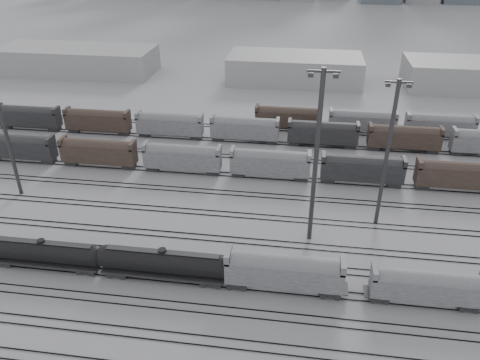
# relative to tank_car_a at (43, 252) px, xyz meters

# --- Properties ---
(ground) EXTENTS (900.00, 900.00, 0.00)m
(ground) POSITION_rel_tank_car_a_xyz_m (20.96, -1.00, -2.58)
(ground) COLOR #AFB0B4
(ground) RESTS_ON ground
(tracks) EXTENTS (220.00, 71.50, 0.16)m
(tracks) POSITION_rel_tank_car_a_xyz_m (20.96, 16.50, -2.50)
(tracks) COLOR black
(tracks) RESTS_ON ground
(tank_car_a) EXTENTS (18.03, 3.00, 4.45)m
(tank_car_a) POSITION_rel_tank_car_a_xyz_m (0.00, 0.00, 0.00)
(tank_car_a) COLOR black
(tank_car_a) RESTS_ON ground
(tank_car_b) EXTENTS (19.05, 3.18, 4.71)m
(tank_car_b) POSITION_rel_tank_car_a_xyz_m (17.24, 0.00, 0.15)
(tank_car_b) COLOR black
(tank_car_b) RESTS_ON ground
(hopper_car_a) EXTENTS (15.37, 3.05, 5.50)m
(hopper_car_a) POSITION_rel_tank_car_a_xyz_m (33.44, 0.00, 0.82)
(hopper_car_a) COLOR black
(hopper_car_a) RESTS_ON ground
(hopper_car_b) EXTENTS (13.70, 2.72, 4.90)m
(hopper_car_b) POSITION_rel_tank_car_a_xyz_m (51.25, 0.00, 0.45)
(hopper_car_b) COLOR black
(hopper_car_b) RESTS_ON ground
(light_mast_b) EXTENTS (3.93, 0.63, 24.58)m
(light_mast_b) POSITION_rel_tank_car_a_xyz_m (-14.85, 18.60, 10.46)
(light_mast_b) COLOR #37373A
(light_mast_b) RESTS_ON ground
(light_mast_c) EXTENTS (4.26, 0.68, 26.65)m
(light_mast_c) POSITION_rel_tank_car_a_xyz_m (36.71, 12.23, 11.56)
(light_mast_c) COLOR #37373A
(light_mast_c) RESTS_ON ground
(light_mast_d) EXTENTS (3.83, 0.61, 23.91)m
(light_mast_d) POSITION_rel_tank_car_a_xyz_m (47.37, 18.03, 10.10)
(light_mast_d) COLOR #37373A
(light_mast_d) RESTS_ON ground
(bg_string_near) EXTENTS (151.00, 3.00, 5.60)m
(bg_string_near) POSITION_rel_tank_car_a_xyz_m (28.96, 31.00, 0.22)
(bg_string_near) COLOR gray
(bg_string_near) RESTS_ON ground
(bg_string_mid) EXTENTS (151.00, 3.00, 5.60)m
(bg_string_mid) POSITION_rel_tank_car_a_xyz_m (38.96, 47.00, 0.22)
(bg_string_mid) COLOR black
(bg_string_mid) RESTS_ON ground
(bg_string_far) EXTENTS (66.00, 3.00, 5.60)m
(bg_string_far) POSITION_rel_tank_car_a_xyz_m (56.46, 55.00, 0.22)
(bg_string_far) COLOR #4A382F
(bg_string_far) RESTS_ON ground
(warehouse_left) EXTENTS (50.00, 18.00, 8.00)m
(warehouse_left) POSITION_rel_tank_car_a_xyz_m (-39.04, 94.00, 1.42)
(warehouse_left) COLOR #AAAAAD
(warehouse_left) RESTS_ON ground
(warehouse_mid) EXTENTS (40.00, 18.00, 8.00)m
(warehouse_mid) POSITION_rel_tank_car_a_xyz_m (30.96, 94.00, 1.42)
(warehouse_mid) COLOR #AAAAAD
(warehouse_mid) RESTS_ON ground
(warehouse_right) EXTENTS (35.00, 18.00, 8.00)m
(warehouse_right) POSITION_rel_tank_car_a_xyz_m (80.96, 94.00, 1.42)
(warehouse_right) COLOR #AAAAAD
(warehouse_right) RESTS_ON ground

